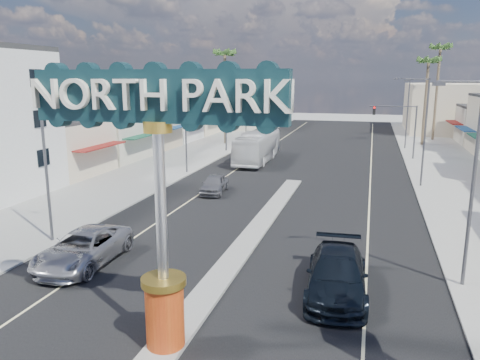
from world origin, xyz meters
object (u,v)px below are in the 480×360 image
Objects in this scene: palm_right_mid at (428,65)px; palm_right_far at (440,53)px; streetlight_r_mid at (423,127)px; suv_right at (337,274)px; streetlight_r_near at (470,175)px; traffic_signal_right at (399,121)px; palm_left_far at (225,58)px; streetlight_l_mid at (187,121)px; streetlight_l_far at (247,107)px; traffic_signal_left at (240,117)px; car_parked_left at (214,184)px; city_bus at (258,146)px; suv_left at (83,248)px; streetlight_r_far at (406,109)px; streetlight_l_near at (47,153)px; gateway_sign at (159,180)px.

palm_right_far is at bearing 71.57° from palm_right_mid.
suv_right is at bearing -103.06° from streetlight_r_mid.
traffic_signal_right is at bearing 92.10° from streetlight_r_near.
streetlight_r_near is 46.80m from palm_left_far.
streetlight_l_mid is 22.00m from streetlight_l_far.
traffic_signal_left is at bearing 84.90° from streetlight_l_mid.
streetlight_l_far and streetlight_r_near have the same top height.
city_bus is at bearing 84.16° from car_parked_left.
streetlight_r_near is 1.49× the size of suv_left.
car_parked_left is 14.93m from city_bus.
streetlight_r_far is at bearing 22.20° from traffic_signal_left.
city_bus is (-15.99, -13.82, -3.41)m from streetlight_r_far.
traffic_signal_left is at bearing 108.43° from suv_right.
palm_left_far is at bearing 93.67° from streetlight_l_near.
streetlight_r_mid is 0.76× the size of city_bus.
gateway_sign reaches higher than traffic_signal_left.
suv_right is (-5.16, -22.23, -4.18)m from streetlight_r_mid.
palm_right_far is (2.00, 6.00, 1.78)m from palm_right_mid.
suv_left is at bearing -112.48° from palm_right_mid.
streetlight_l_mid is at bearing 136.21° from streetlight_r_near.
palm_right_mid reaches higher than streetlight_l_mid.
gateway_sign is at bearing -78.22° from streetlight_l_far.
car_parked_left is (1.49, 15.59, -0.10)m from suv_left.
streetlight_r_near is (10.43, 8.02, -0.86)m from gateway_sign.
streetlight_l_far reaches higher than suv_left.
palm_left_far reaches higher than streetlight_r_near.
gateway_sign is 1.53× the size of traffic_signal_left.
city_bus is at bearing -139.16° from streetlight_r_far.
streetlight_l_near is at bearing -119.99° from traffic_signal_right.
traffic_signal_left is 18.37m from traffic_signal_right.
gateway_sign is 10.36m from suv_left.
palm_left_far is (-2.57, 40.00, 6.43)m from streetlight_l_near.
traffic_signal_right is 24.11m from streetlight_l_mid.
streetlight_r_far is (19.62, 8.01, 0.79)m from traffic_signal_left.
streetlight_l_mid reaches higher than suv_left.
gateway_sign is at bearing -69.58° from streetlight_l_mid.
streetlight_r_near is at bearing -60.01° from traffic_signal_left.
palm_right_mid reaches higher than traffic_signal_right.
streetlight_l_near reaches higher than suv_right.
traffic_signal_right is at bearing 64.42° from suv_left.
palm_left_far is 1.08× the size of palm_right_mid.
streetlight_l_far is at bearing -170.31° from palm_right_mid.
traffic_signal_left is 34.03m from streetlight_l_near.
streetlight_r_near is at bearing -93.19° from palm_right_mid.
streetlight_l_far is at bearing 92.88° from suv_left.
suv_left is (-21.99, -54.31, -11.54)m from palm_right_far.
streetlight_l_near is at bearing -86.33° from palm_left_far.
streetlight_r_near and streetlight_r_mid have the same top height.
streetlight_l_near reaches higher than suv_left.
streetlight_r_mid reaches higher than car_parked_left.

